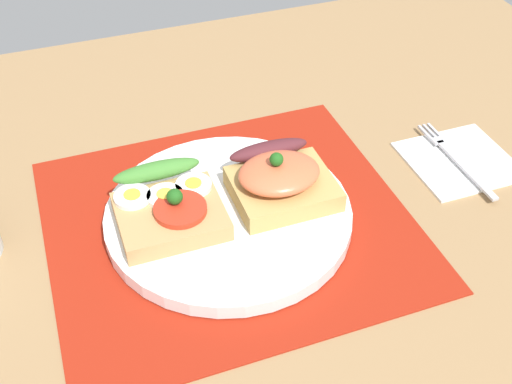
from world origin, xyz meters
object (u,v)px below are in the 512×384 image
object	(u,v)px
plate	(229,215)
napkin	(459,160)
sandwich_egg_tomato	(168,205)
sandwich_salmon	(281,181)
fork	(454,157)

from	to	relation	value
plate	napkin	distance (cm)	28.29
sandwich_egg_tomato	sandwich_salmon	world-z (taller)	sandwich_salmon
napkin	fork	world-z (taller)	fork
sandwich_egg_tomato	fork	size ratio (longest dim) A/B	0.70
napkin	sandwich_egg_tomato	bearing A→B (deg)	179.29
fork	plate	bearing A→B (deg)	-178.33
sandwich_salmon	fork	world-z (taller)	sandwich_salmon
sandwich_egg_tomato	fork	bearing A→B (deg)	-0.52
napkin	fork	xyz separation A→B (cm)	(-0.71, 0.12, 0.46)
napkin	fork	distance (cm)	0.85
plate	fork	distance (cm)	27.57
fork	sandwich_salmon	bearing A→B (deg)	-178.05
sandwich_egg_tomato	napkin	size ratio (longest dim) A/B	0.87
sandwich_salmon	napkin	world-z (taller)	sandwich_salmon
sandwich_egg_tomato	fork	distance (cm)	33.55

